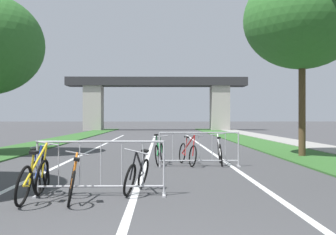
{
  "coord_description": "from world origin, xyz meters",
  "views": [
    {
      "loc": [
        0.5,
        -3.1,
        1.49
      ],
      "look_at": [
        0.9,
        20.34,
        1.49
      ],
      "focal_mm": 44.2,
      "sensor_mm": 36.0,
      "label": 1
    }
  ],
  "objects_px": {
    "bicycle_white_3": "(220,152)",
    "tree_right_pine_near": "(302,20)",
    "bicycle_yellow_1": "(34,180)",
    "bicycle_blue_4": "(41,173)",
    "crowd_barrier_second": "(199,149)",
    "bicycle_green_0": "(160,153)",
    "crowd_barrier_nearest": "(101,168)",
    "bicycle_orange_6": "(72,182)",
    "bicycle_black_5": "(137,175)",
    "bicycle_red_2": "(187,153)"
  },
  "relations": [
    {
      "from": "bicycle_yellow_1",
      "to": "bicycle_red_2",
      "type": "distance_m",
      "value": 6.36
    },
    {
      "from": "bicycle_white_3",
      "to": "bicycle_blue_4",
      "type": "distance_m",
      "value": 6.33
    },
    {
      "from": "crowd_barrier_nearest",
      "to": "bicycle_white_3",
      "type": "xyz_separation_m",
      "value": [
        3.0,
        5.15,
        -0.13
      ]
    },
    {
      "from": "tree_right_pine_near",
      "to": "bicycle_black_5",
      "type": "distance_m",
      "value": 10.44
    },
    {
      "from": "bicycle_yellow_1",
      "to": "bicycle_orange_6",
      "type": "bearing_deg",
      "value": -2.87
    },
    {
      "from": "crowd_barrier_second",
      "to": "bicycle_blue_4",
      "type": "xyz_separation_m",
      "value": [
        -3.58,
        -4.16,
        -0.15
      ]
    },
    {
      "from": "bicycle_green_0",
      "to": "bicycle_orange_6",
      "type": "distance_m",
      "value": 5.93
    },
    {
      "from": "crowd_barrier_second",
      "to": "bicycle_blue_4",
      "type": "relative_size",
      "value": 1.45
    },
    {
      "from": "tree_right_pine_near",
      "to": "crowd_barrier_nearest",
      "type": "distance_m",
      "value": 11.01
    },
    {
      "from": "bicycle_yellow_1",
      "to": "tree_right_pine_near",
      "type": "bearing_deg",
      "value": 47.84
    },
    {
      "from": "crowd_barrier_second",
      "to": "bicycle_black_5",
      "type": "xyz_separation_m",
      "value": [
        -1.63,
        -4.27,
        -0.17
      ]
    },
    {
      "from": "bicycle_white_3",
      "to": "bicycle_black_5",
      "type": "height_order",
      "value": "bicycle_white_3"
    },
    {
      "from": "crowd_barrier_nearest",
      "to": "bicycle_black_5",
      "type": "height_order",
      "value": "crowd_barrier_nearest"
    },
    {
      "from": "bicycle_red_2",
      "to": "bicycle_blue_4",
      "type": "bearing_deg",
      "value": 41.11
    },
    {
      "from": "crowd_barrier_nearest",
      "to": "bicycle_green_0",
      "type": "xyz_separation_m",
      "value": [
        1.09,
        5.2,
        -0.15
      ]
    },
    {
      "from": "crowd_barrier_nearest",
      "to": "bicycle_red_2",
      "type": "bearing_deg",
      "value": 68.77
    },
    {
      "from": "bicycle_white_3",
      "to": "tree_right_pine_near",
      "type": "bearing_deg",
      "value": 40.27
    },
    {
      "from": "crowd_barrier_second",
      "to": "crowd_barrier_nearest",
      "type": "bearing_deg",
      "value": -116.31
    },
    {
      "from": "crowd_barrier_nearest",
      "to": "bicycle_yellow_1",
      "type": "bearing_deg",
      "value": -156.82
    },
    {
      "from": "crowd_barrier_second",
      "to": "bicycle_green_0",
      "type": "height_order",
      "value": "crowd_barrier_second"
    },
    {
      "from": "bicycle_green_0",
      "to": "bicycle_yellow_1",
      "type": "relative_size",
      "value": 1.0
    },
    {
      "from": "bicycle_white_3",
      "to": "bicycle_yellow_1",
      "type": "bearing_deg",
      "value": -121.39
    },
    {
      "from": "bicycle_white_3",
      "to": "bicycle_orange_6",
      "type": "xyz_separation_m",
      "value": [
        -3.43,
        -5.67,
        -0.04
      ]
    },
    {
      "from": "bicycle_orange_6",
      "to": "crowd_barrier_nearest",
      "type": "bearing_deg",
      "value": 39.3
    },
    {
      "from": "bicycle_yellow_1",
      "to": "bicycle_blue_4",
      "type": "relative_size",
      "value": 1.0
    },
    {
      "from": "bicycle_green_0",
      "to": "bicycle_blue_4",
      "type": "bearing_deg",
      "value": -108.63
    },
    {
      "from": "bicycle_yellow_1",
      "to": "bicycle_orange_6",
      "type": "distance_m",
      "value": 0.7
    },
    {
      "from": "crowd_barrier_second",
      "to": "bicycle_white_3",
      "type": "xyz_separation_m",
      "value": [
        0.7,
        0.5,
        -0.13
      ]
    },
    {
      "from": "tree_right_pine_near",
      "to": "crowd_barrier_second",
      "type": "distance_m",
      "value": 6.91
    },
    {
      "from": "bicycle_yellow_1",
      "to": "bicycle_blue_4",
      "type": "height_order",
      "value": "bicycle_yellow_1"
    },
    {
      "from": "tree_right_pine_near",
      "to": "bicycle_orange_6",
      "type": "height_order",
      "value": "tree_right_pine_near"
    },
    {
      "from": "bicycle_white_3",
      "to": "bicycle_blue_4",
      "type": "xyz_separation_m",
      "value": [
        -4.28,
        -4.66,
        -0.02
      ]
    },
    {
      "from": "bicycle_blue_4",
      "to": "bicycle_black_5",
      "type": "bearing_deg",
      "value": -8.94
    },
    {
      "from": "crowd_barrier_nearest",
      "to": "bicycle_blue_4",
      "type": "relative_size",
      "value": 1.45
    },
    {
      "from": "crowd_barrier_nearest",
      "to": "bicycle_yellow_1",
      "type": "distance_m",
      "value": 1.23
    },
    {
      "from": "bicycle_red_2",
      "to": "bicycle_orange_6",
      "type": "distance_m",
      "value": 6.09
    },
    {
      "from": "bicycle_red_2",
      "to": "bicycle_black_5",
      "type": "bearing_deg",
      "value": 60.96
    },
    {
      "from": "crowd_barrier_nearest",
      "to": "bicycle_white_3",
      "type": "height_order",
      "value": "crowd_barrier_nearest"
    },
    {
      "from": "tree_right_pine_near",
      "to": "bicycle_blue_4",
      "type": "bearing_deg",
      "value": -137.37
    },
    {
      "from": "crowd_barrier_nearest",
      "to": "bicycle_white_3",
      "type": "bearing_deg",
      "value": 59.77
    },
    {
      "from": "bicycle_green_0",
      "to": "bicycle_black_5",
      "type": "height_order",
      "value": "bicycle_green_0"
    },
    {
      "from": "bicycle_yellow_1",
      "to": "bicycle_black_5",
      "type": "distance_m",
      "value": 1.99
    },
    {
      "from": "crowd_barrier_nearest",
      "to": "bicycle_red_2",
      "type": "height_order",
      "value": "crowd_barrier_nearest"
    },
    {
      "from": "bicycle_yellow_1",
      "to": "bicycle_white_3",
      "type": "distance_m",
      "value": 6.98
    },
    {
      "from": "bicycle_yellow_1",
      "to": "bicycle_orange_6",
      "type": "xyz_separation_m",
      "value": [
        0.69,
        -0.05,
        -0.04
      ]
    },
    {
      "from": "bicycle_blue_4",
      "to": "bicycle_black_5",
      "type": "distance_m",
      "value": 1.95
    },
    {
      "from": "crowd_barrier_nearest",
      "to": "bicycle_black_5",
      "type": "relative_size",
      "value": 1.56
    },
    {
      "from": "bicycle_blue_4",
      "to": "crowd_barrier_nearest",
      "type": "bearing_deg",
      "value": -26.52
    },
    {
      "from": "crowd_barrier_second",
      "to": "bicycle_orange_6",
      "type": "height_order",
      "value": "crowd_barrier_second"
    },
    {
      "from": "bicycle_black_5",
      "to": "bicycle_yellow_1",
      "type": "bearing_deg",
      "value": 38.45
    }
  ]
}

